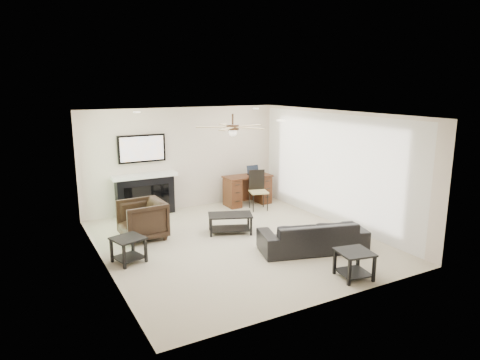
{
  "coord_description": "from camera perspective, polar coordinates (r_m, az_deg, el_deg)",
  "views": [
    {
      "loc": [
        -3.75,
        -7.04,
        3.03
      ],
      "look_at": [
        0.26,
        0.28,
        1.17
      ],
      "focal_mm": 32.0,
      "sensor_mm": 36.0,
      "label": 1
    }
  ],
  "objects": [
    {
      "name": "desk_chair",
      "position": [
        10.53,
        2.5,
        -1.42
      ],
      "size": [
        0.52,
        0.54,
        0.97
      ],
      "primitive_type": "cube",
      "rotation": [
        0.0,
        0.0,
        -0.27
      ],
      "color": "black",
      "rests_on": "ground"
    },
    {
      "name": "armchair",
      "position": [
        8.8,
        -12.92,
        -5.18
      ],
      "size": [
        0.89,
        0.87,
        0.78
      ],
      "primitive_type": "imported",
      "rotation": [
        0.0,
        0.0,
        -1.54
      ],
      "color": "black",
      "rests_on": "ground"
    },
    {
      "name": "end_table_left",
      "position": [
        7.77,
        -14.63,
        -9.0
      ],
      "size": [
        0.62,
        0.62,
        0.45
      ],
      "primitive_type": "cube",
      "rotation": [
        0.0,
        0.0,
        0.29
      ],
      "color": "black",
      "rests_on": "ground"
    },
    {
      "name": "sofa",
      "position": [
        8.13,
        9.66,
        -7.32
      ],
      "size": [
        2.11,
        1.28,
        0.58
      ],
      "primitive_type": "imported",
      "rotation": [
        0.0,
        0.0,
        2.86
      ],
      "color": "black",
      "rests_on": "ground"
    },
    {
      "name": "fireplace_unit",
      "position": [
        10.21,
        -12.61,
        0.56
      ],
      "size": [
        1.52,
        0.34,
        1.91
      ],
      "primitive_type": "cube",
      "color": "black",
      "rests_on": "ground"
    },
    {
      "name": "laptop",
      "position": [
        10.98,
        1.98,
        1.27
      ],
      "size": [
        0.33,
        0.24,
        0.23
      ],
      "primitive_type": "cube",
      "color": "black",
      "rests_on": "desk"
    },
    {
      "name": "room_shell",
      "position": [
        8.25,
        0.26,
        3.2
      ],
      "size": [
        5.5,
        5.54,
        2.52
      ],
      "color": "beige",
      "rests_on": "ground"
    },
    {
      "name": "desk",
      "position": [
        11.01,
        1.01,
        -1.34
      ],
      "size": [
        1.22,
        0.56,
        0.76
      ],
      "primitive_type": "cube",
      "color": "#35180D",
      "rests_on": "ground"
    },
    {
      "name": "end_table_near",
      "position": [
        7.19,
        14.95,
        -10.84
      ],
      "size": [
        0.61,
        0.61,
        0.45
      ],
      "primitive_type": "cube",
      "rotation": [
        0.0,
        0.0,
        -0.19
      ],
      "color": "black",
      "rests_on": "ground"
    },
    {
      "name": "coffee_table",
      "position": [
        8.96,
        -1.32,
        -5.82
      ],
      "size": [
        1.02,
        0.8,
        0.4
      ],
      "primitive_type": "cube",
      "rotation": [
        0.0,
        0.0,
        -0.38
      ],
      "color": "black",
      "rests_on": "ground"
    }
  ]
}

